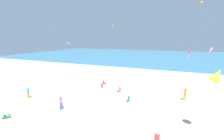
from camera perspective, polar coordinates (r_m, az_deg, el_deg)
The scene contains 16 objects.
ground_plane at distance 19.82m, azimuth 3.40°, elevation -8.52°, with size 120.00×120.00×0.00m, color beige.
ocean_water at distance 64.55m, azimuth 16.49°, elevation 5.51°, with size 120.00×60.00×0.05m, color teal.
beach_chair_far_right at distance 16.69m, azimuth -36.85°, elevation -14.23°, with size 0.82×0.85×0.61m.
beach_chair_far_left at distance 22.81m, azimuth -3.18°, elevation -4.97°, with size 0.77×0.77×0.61m.
person_1 at distance 19.50m, azimuth 3.03°, elevation -8.01°, with size 0.62×0.39×0.75m.
person_2 at distance 15.54m, azimuth -19.70°, elevation -11.73°, with size 0.41×0.41×1.54m.
person_3 at distance 20.05m, azimuth -30.45°, elevation -7.52°, with size 0.30×0.30×1.42m.
person_4 at distance 21.28m, azimuth -4.11°, elevation -6.35°, with size 0.39×0.58×0.67m.
person_5 at distance 16.87m, azimuth 6.63°, elevation -11.50°, with size 0.41×0.58×0.67m.
person_6 at distance 18.79m, azimuth 27.12°, elevation -8.29°, with size 0.39×0.39×1.49m.
kite_pink at distance 25.94m, azimuth 34.74°, elevation 6.54°, with size 0.57×0.75×1.59m.
kite_orange at distance 31.41m, azimuth 32.16°, elevation 21.96°, with size 0.70×0.76×1.19m.
kite_yellow at distance 11.70m, azimuth 36.28°, elevation -1.79°, with size 1.06×0.82×1.63m.
kite_lime at distance 39.82m, azimuth 0.36°, elevation 17.05°, with size 0.47×1.10×1.42m.
kite_magenta at distance 26.59m, azimuth 28.43°, elevation 6.40°, with size 0.59×0.89×1.63m.
kite_green at distance 31.12m, azimuth -16.67°, elevation 10.17°, with size 0.80×0.90×1.73m.
Camera 1 is at (5.74, -7.62, 7.01)m, focal length 22.96 mm.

